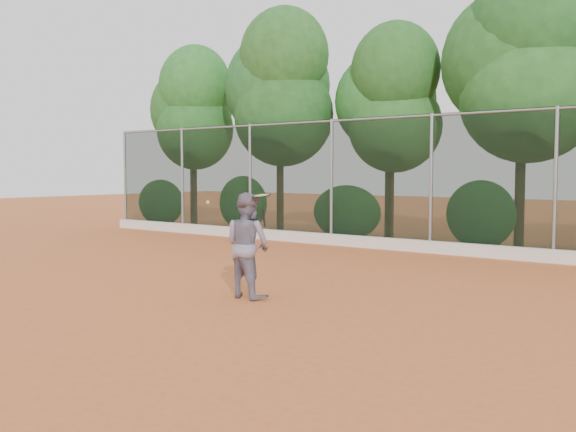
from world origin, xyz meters
The scene contains 7 objects.
ground centered at (0.00, 0.00, 0.00)m, with size 80.00×80.00×0.00m, color #C6612E.
concrete_curb centered at (0.00, 6.82, 0.15)m, with size 24.00×0.20×0.30m, color silver.
tennis_player centered at (0.14, -0.27, 0.85)m, with size 0.83×0.65×1.71m, color slate.
chainlink_fence centered at (0.00, 7.00, 1.86)m, with size 24.09×0.09×3.50m.
foliage_backdrop centered at (-0.55, 8.98, 4.40)m, with size 23.70×3.63×7.55m.
tennis_racket centered at (0.45, -0.29, 1.63)m, with size 0.31×0.31×0.54m.
tennis_ball_in_flight centered at (-1.21, 0.20, 1.49)m, with size 0.07×0.07×0.07m.
Camera 1 is at (6.88, -8.11, 2.05)m, focal length 40.00 mm.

